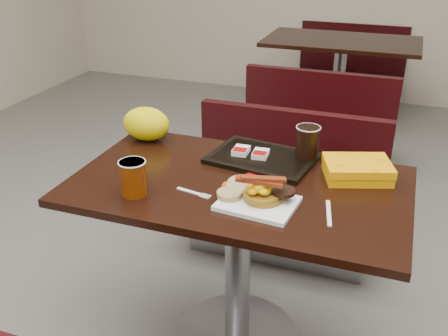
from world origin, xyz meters
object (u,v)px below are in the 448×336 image
(bench_far_s, at_px, (323,115))
(hashbrown_sleeve_left, at_px, (241,151))
(bench_near_n, at_px, (281,191))
(hashbrown_sleeve_right, at_px, (261,154))
(table_near, at_px, (238,267))
(coffee_cup_near, at_px, (133,178))
(bench_far_n, at_px, (349,67))
(tray, at_px, (262,158))
(paper_bag, at_px, (146,124))
(table_far, at_px, (338,86))
(knife, at_px, (329,213))
(coffee_cup_far, at_px, (307,142))
(pancake_stack, at_px, (263,196))
(platter, at_px, (258,203))
(clamshell, at_px, (357,170))
(fork, at_px, (189,191))

(bench_far_s, xyz_separation_m, hashbrown_sleeve_left, (-0.06, -1.69, 0.42))
(bench_near_n, xyz_separation_m, hashbrown_sleeve_right, (0.02, -0.50, 0.42))
(table_near, xyz_separation_m, hashbrown_sleeve_left, (-0.06, 0.21, 0.40))
(bench_far_s, relative_size, hashbrown_sleeve_left, 12.57)
(hashbrown_sleeve_right, bearing_deg, coffee_cup_near, -132.76)
(bench_near_n, bearing_deg, bench_far_n, 90.00)
(tray, distance_m, paper_bag, 0.53)
(table_near, relative_size, hashbrown_sleeve_left, 15.09)
(table_far, bearing_deg, paper_bag, -101.96)
(tray, xyz_separation_m, hashbrown_sleeve_right, (-0.01, -0.01, 0.02))
(coffee_cup_near, relative_size, knife, 0.76)
(tray, height_order, hashbrown_sleeve_left, hashbrown_sleeve_left)
(coffee_cup_far, xyz_separation_m, paper_bag, (-0.69, -0.02, -0.01))
(pancake_stack, height_order, knife, pancake_stack)
(coffee_cup_near, bearing_deg, platter, 9.19)
(hashbrown_sleeve_left, height_order, hashbrown_sleeve_right, same)
(table_far, height_order, coffee_cup_near, coffee_cup_near)
(table_near, distance_m, hashbrown_sleeve_right, 0.45)
(bench_far_s, distance_m, coffee_cup_far, 1.71)
(bench_far_s, bearing_deg, paper_bag, -106.78)
(table_near, relative_size, bench_near_n, 1.20)
(bench_far_s, bearing_deg, coffee_cup_far, -83.39)
(bench_far_s, xyz_separation_m, coffee_cup_near, (-0.31, -2.10, 0.45))
(bench_far_s, bearing_deg, hashbrown_sleeve_right, -89.29)
(knife, relative_size, clamshell, 0.69)
(bench_near_n, xyz_separation_m, tray, (0.03, -0.49, 0.40))
(bench_far_s, xyz_separation_m, pancake_stack, (0.12, -2.02, 0.42))
(table_near, relative_size, tray, 3.04)
(platter, bearing_deg, table_far, 97.72)
(table_far, height_order, clamshell, clamshell)
(knife, height_order, clamshell, clamshell)
(table_near, distance_m, table_far, 2.60)
(bench_far_n, distance_m, pancake_stack, 3.44)
(bench_far_n, bearing_deg, pancake_stack, -87.94)
(fork, relative_size, knife, 0.82)
(bench_far_s, distance_m, paper_bag, 1.78)
(table_near, distance_m, tray, 0.44)
(bench_near_n, bearing_deg, clamshell, -52.81)
(table_far, bearing_deg, clamshell, -80.77)
(coffee_cup_far, distance_m, paper_bag, 0.69)
(platter, height_order, tray, tray)
(bench_far_n, bearing_deg, coffee_cup_near, -95.08)
(platter, relative_size, clamshell, 1.06)
(tray, distance_m, hashbrown_sleeve_right, 0.02)
(coffee_cup_far, distance_m, clamshell, 0.23)
(fork, xyz_separation_m, hashbrown_sleeve_right, (0.16, 0.33, 0.03))
(paper_bag, bearing_deg, bench_near_n, 42.08)
(pancake_stack, bearing_deg, coffee_cup_near, -168.53)
(table_near, height_order, coffee_cup_near, coffee_cup_near)
(platter, xyz_separation_m, hashbrown_sleeve_right, (-0.09, 0.34, 0.02))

